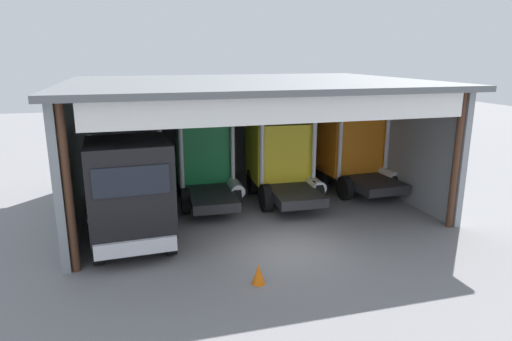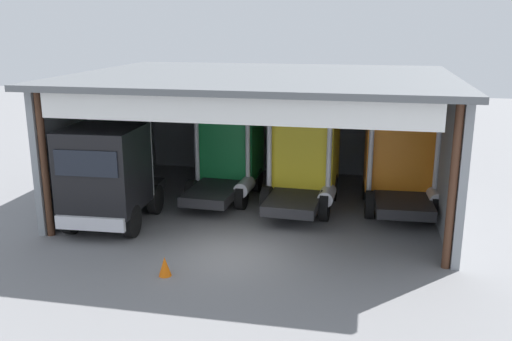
{
  "view_description": "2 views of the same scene",
  "coord_description": "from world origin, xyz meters",
  "px_view_note": "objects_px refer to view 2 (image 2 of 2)",
  "views": [
    {
      "loc": [
        -4.49,
        -12.53,
        6.0
      ],
      "look_at": [
        0.0,
        3.49,
        1.7
      ],
      "focal_mm": 31.4,
      "sensor_mm": 36.0,
      "label": 1
    },
    {
      "loc": [
        3.92,
        -15.45,
        6.86
      ],
      "look_at": [
        0.0,
        3.49,
        1.7
      ],
      "focal_mm": 38.94,
      "sensor_mm": 36.0,
      "label": 2
    }
  ],
  "objects_px": {
    "oil_drum": "(241,167)",
    "truck_black_center_bay": "(107,175)",
    "truck_yellow_right_bay": "(304,161)",
    "truck_orange_center_right_bay": "(401,158)",
    "truck_green_yard_outside": "(229,150)",
    "tool_cart": "(227,167)",
    "traffic_cone": "(165,266)"
  },
  "relations": [
    {
      "from": "oil_drum",
      "to": "truck_black_center_bay",
      "type": "bearing_deg",
      "value": -112.1
    },
    {
      "from": "truck_yellow_right_bay",
      "to": "oil_drum",
      "type": "distance_m",
      "value": 4.98
    },
    {
      "from": "truck_black_center_bay",
      "to": "truck_yellow_right_bay",
      "type": "bearing_deg",
      "value": -151.71
    },
    {
      "from": "truck_orange_center_right_bay",
      "to": "truck_green_yard_outside",
      "type": "bearing_deg",
      "value": 175.67
    },
    {
      "from": "truck_yellow_right_bay",
      "to": "oil_drum",
      "type": "bearing_deg",
      "value": 135.55
    },
    {
      "from": "truck_green_yard_outside",
      "to": "tool_cart",
      "type": "height_order",
      "value": "truck_green_yard_outside"
    },
    {
      "from": "tool_cart",
      "to": "truck_yellow_right_bay",
      "type": "bearing_deg",
      "value": -39.31
    },
    {
      "from": "truck_black_center_bay",
      "to": "truck_orange_center_right_bay",
      "type": "distance_m",
      "value": 10.74
    },
    {
      "from": "truck_green_yard_outside",
      "to": "traffic_cone",
      "type": "relative_size",
      "value": 8.88
    },
    {
      "from": "truck_black_center_bay",
      "to": "truck_orange_center_right_bay",
      "type": "relative_size",
      "value": 1.09
    },
    {
      "from": "truck_yellow_right_bay",
      "to": "traffic_cone",
      "type": "xyz_separation_m",
      "value": [
        -3.02,
        -7.02,
        -1.46
      ]
    },
    {
      "from": "truck_black_center_bay",
      "to": "tool_cart",
      "type": "relative_size",
      "value": 5.02
    },
    {
      "from": "truck_green_yard_outside",
      "to": "truck_yellow_right_bay",
      "type": "xyz_separation_m",
      "value": [
        3.13,
        -0.69,
        -0.14
      ]
    },
    {
      "from": "truck_black_center_bay",
      "to": "truck_green_yard_outside",
      "type": "relative_size",
      "value": 1.01
    },
    {
      "from": "traffic_cone",
      "to": "truck_black_center_bay",
      "type": "bearing_deg",
      "value": 134.51
    },
    {
      "from": "truck_black_center_bay",
      "to": "oil_drum",
      "type": "distance_m",
      "value": 7.97
    },
    {
      "from": "truck_yellow_right_bay",
      "to": "truck_orange_center_right_bay",
      "type": "height_order",
      "value": "truck_orange_center_right_bay"
    },
    {
      "from": "oil_drum",
      "to": "traffic_cone",
      "type": "height_order",
      "value": "oil_drum"
    },
    {
      "from": "oil_drum",
      "to": "traffic_cone",
      "type": "distance_m",
      "value": 10.55
    },
    {
      "from": "oil_drum",
      "to": "traffic_cone",
      "type": "xyz_separation_m",
      "value": [
        0.27,
        -10.54,
        -0.18
      ]
    },
    {
      "from": "truck_black_center_bay",
      "to": "oil_drum",
      "type": "bearing_deg",
      "value": -114.79
    },
    {
      "from": "truck_green_yard_outside",
      "to": "truck_orange_center_right_bay",
      "type": "bearing_deg",
      "value": 0.96
    },
    {
      "from": "oil_drum",
      "to": "traffic_cone",
      "type": "relative_size",
      "value": 1.63
    },
    {
      "from": "truck_orange_center_right_bay",
      "to": "tool_cart",
      "type": "relative_size",
      "value": 4.61
    },
    {
      "from": "traffic_cone",
      "to": "truck_green_yard_outside",
      "type": "bearing_deg",
      "value": 90.84
    },
    {
      "from": "truck_black_center_bay",
      "to": "tool_cart",
      "type": "distance_m",
      "value": 7.43
    },
    {
      "from": "truck_green_yard_outside",
      "to": "truck_yellow_right_bay",
      "type": "bearing_deg",
      "value": -10.02
    },
    {
      "from": "truck_black_center_bay",
      "to": "oil_drum",
      "type": "height_order",
      "value": "truck_black_center_bay"
    },
    {
      "from": "truck_black_center_bay",
      "to": "truck_green_yard_outside",
      "type": "bearing_deg",
      "value": -127.7
    },
    {
      "from": "truck_orange_center_right_bay",
      "to": "oil_drum",
      "type": "height_order",
      "value": "truck_orange_center_right_bay"
    },
    {
      "from": "truck_black_center_bay",
      "to": "oil_drum",
      "type": "xyz_separation_m",
      "value": [
        2.95,
        7.26,
        -1.42
      ]
    },
    {
      "from": "truck_yellow_right_bay",
      "to": "oil_drum",
      "type": "xyz_separation_m",
      "value": [
        -3.29,
        3.52,
        -1.29
      ]
    }
  ]
}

